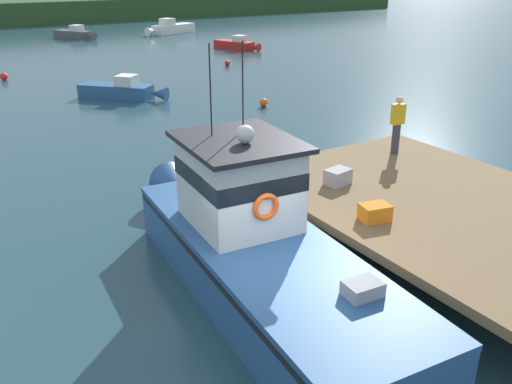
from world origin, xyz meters
The scene contains 13 objects.
ground_plane centered at (0.00, 0.00, 0.00)m, with size 200.00×200.00×0.00m, color #23424C.
dock centered at (4.80, 0.00, 1.07)m, with size 6.00×9.00×1.20m.
main_fishing_boat centered at (0.24, 1.00, 1.01)m, with size 3.15×9.91×4.80m.
crate_single_by_cleat centered at (2.75, 0.23, 1.37)m, with size 0.60×0.44×0.35m, color orange.
crate_stack_near_edge centered at (3.41, 2.22, 1.39)m, with size 0.60×0.44×0.38m, color #9E9EA3.
deckhand_by_the_boat centered at (6.32, 3.22, 2.06)m, with size 0.36×0.22×1.63m.
moored_boat_off_the_point centered at (3.84, 19.23, 0.40)m, with size 3.78×3.91×1.15m.
moored_boat_outer_mooring centered at (17.24, 43.64, 0.49)m, with size 5.65×3.04×1.43m.
moored_boat_far_right centered at (17.30, 31.05, 0.37)m, with size 2.17×4.27×1.07m.
moored_boat_far_left centered at (8.35, 44.59, 0.41)m, with size 2.93×4.61×1.19m.
mooring_buoy_spare_mooring centered at (8.85, 14.01, 0.20)m, with size 0.39×0.39×0.39m, color #EA5B19.
mooring_buoy_channel_marker centered at (12.89, 24.71, 0.18)m, with size 0.37×0.37×0.37m, color red.
mooring_buoy_inshore centered at (-0.38, 27.25, 0.22)m, with size 0.43×0.43×0.43m, color red.
Camera 1 is at (-4.89, -7.32, 6.16)m, focal length 38.65 mm.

